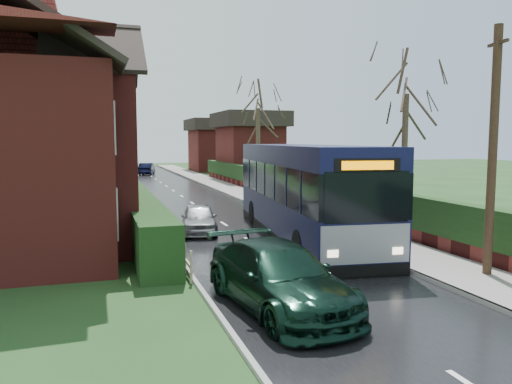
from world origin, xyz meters
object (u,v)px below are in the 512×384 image
object	(u,v)px
telegraph_pole	(493,153)
bus	(304,192)
bus_stop_sign	(320,192)
brick_house	(4,126)
car_green	(279,277)
car_silver	(199,218)

from	to	relation	value
telegraph_pole	bus	bearing A→B (deg)	122.45
bus_stop_sign	bus	bearing A→B (deg)	-157.71
brick_house	telegraph_pole	distance (m)	16.72
brick_house	bus	world-z (taller)	brick_house
car_green	car_silver	bearing A→B (deg)	82.93
brick_house	bus	distance (m)	11.59
brick_house	bus_stop_sign	size ratio (longest dim) A/B	5.58
car_green	bus_stop_sign	xyz separation A→B (m)	(4.80, 8.16, 0.99)
bus	bus_stop_sign	distance (m)	1.23
telegraph_pole	bus_stop_sign	bearing A→B (deg)	113.65
bus_stop_sign	telegraph_pole	xyz separation A→B (m)	(1.60, -7.59, 1.77)
telegraph_pole	brick_house	bearing A→B (deg)	155.90
brick_house	telegraph_pole	world-z (taller)	brick_house
car_silver	car_green	size ratio (longest dim) A/B	0.70
car_green	telegraph_pole	bearing A→B (deg)	-1.38
bus	bus_stop_sign	size ratio (longest dim) A/B	4.68
brick_house	car_silver	xyz separation A→B (m)	(7.23, -0.52, -3.77)
car_green	telegraph_pole	world-z (taller)	telegraph_pole
brick_house	telegraph_pole	size ratio (longest dim) A/B	2.11
bus	telegraph_pole	xyz separation A→B (m)	(2.60, -6.89, 1.68)
bus	car_silver	bearing A→B (deg)	153.77
brick_house	bus_stop_sign	xyz separation A→B (m)	(11.93, -2.19, -2.65)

